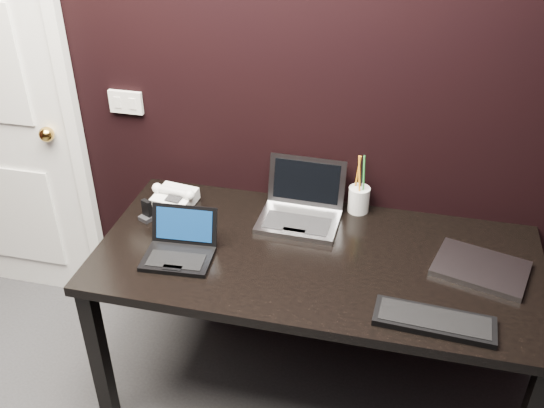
% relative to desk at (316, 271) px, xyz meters
% --- Properties ---
extents(wall_back, '(4.00, 0.00, 4.00)m').
position_rel_desk_xyz_m(wall_back, '(-0.30, 0.40, 0.64)').
color(wall_back, black).
rests_on(wall_back, ground).
extents(wall_switch, '(0.15, 0.02, 0.10)m').
position_rel_desk_xyz_m(wall_switch, '(-0.92, 0.39, 0.46)').
color(wall_switch, silver).
rests_on(wall_switch, wall_back).
extents(desk, '(1.70, 0.80, 0.74)m').
position_rel_desk_xyz_m(desk, '(0.00, 0.00, 0.00)').
color(desk, black).
rests_on(desk, ground).
extents(netbook, '(0.27, 0.25, 0.17)m').
position_rel_desk_xyz_m(netbook, '(-0.51, -0.13, 0.11)').
color(netbook, black).
rests_on(netbook, desk).
extents(silver_laptop, '(0.33, 0.30, 0.23)m').
position_rel_desk_xyz_m(silver_laptop, '(-0.11, 0.23, 0.12)').
color(silver_laptop, '#A3A3A9').
rests_on(silver_laptop, desk).
extents(ext_keyboard, '(0.40, 0.16, 0.03)m').
position_rel_desk_xyz_m(ext_keyboard, '(0.44, -0.28, 0.09)').
color(ext_keyboard, black).
rests_on(ext_keyboard, desk).
extents(closed_laptop, '(0.38, 0.31, 0.02)m').
position_rel_desk_xyz_m(closed_laptop, '(0.61, 0.05, 0.09)').
color(closed_laptop, '#9E9DA2').
rests_on(closed_laptop, desk).
extents(desk_phone, '(0.21, 0.17, 0.10)m').
position_rel_desk_xyz_m(desk_phone, '(-0.66, 0.22, 0.11)').
color(desk_phone, white).
rests_on(desk_phone, desk).
extents(mobile_phone, '(0.06, 0.06, 0.09)m').
position_rel_desk_xyz_m(mobile_phone, '(-0.73, 0.08, 0.11)').
color(mobile_phone, black).
rests_on(mobile_phone, desk).
extents(pen_cup, '(0.10, 0.10, 0.26)m').
position_rel_desk_xyz_m(pen_cup, '(0.12, 0.35, 0.14)').
color(pen_cup, silver).
rests_on(pen_cup, desk).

